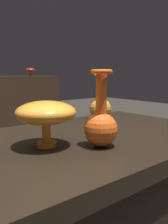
% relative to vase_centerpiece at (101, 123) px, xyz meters
% --- Properties ---
extents(vase_centerpiece, '(0.10, 0.10, 0.23)m').
position_rel_vase_centerpiece_xyz_m(vase_centerpiece, '(0.00, 0.00, 0.00)').
color(vase_centerpiece, '#E55B1E').
rests_on(vase_centerpiece, display_plinth).
extents(vase_tall_behind, '(0.18, 0.18, 0.14)m').
position_rel_vase_centerpiece_xyz_m(vase_tall_behind, '(-0.13, 0.10, 0.03)').
color(vase_tall_behind, orange).
rests_on(vase_tall_behind, display_plinth).
extents(vase_right_accent, '(0.11, 0.11, 0.22)m').
position_rel_vase_centerpiece_xyz_m(vase_right_accent, '(0.29, 0.32, -0.00)').
color(vase_right_accent, orange).
rests_on(vase_right_accent, display_plinth).
extents(shelf_vase_far_right, '(0.12, 0.12, 0.10)m').
position_rel_vase_centerpiece_xyz_m(shelf_vase_far_right, '(1.01, 2.40, 0.19)').
color(shelf_vase_far_right, red).
rests_on(shelf_vase_far_right, back_display_shelf).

